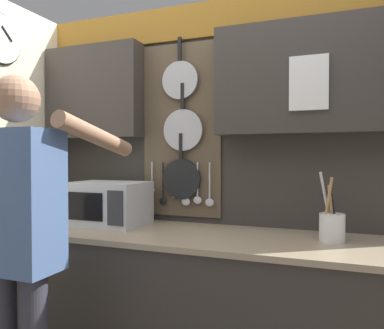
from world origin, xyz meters
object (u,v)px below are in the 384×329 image
object	(u,v)px
knife_block	(67,205)
utensil_crock	(332,226)
microwave	(108,203)
person	(19,230)

from	to	relation	value
knife_block	utensil_crock	distance (m)	1.63
microwave	knife_block	xyz separation A→B (m)	(-0.32, 0.00, -0.02)
knife_block	person	xyz separation A→B (m)	(0.32, -0.71, -0.01)
utensil_crock	person	distance (m)	1.49
knife_block	person	size ratio (longest dim) A/B	0.17
utensil_crock	microwave	bearing A→B (deg)	-179.95
knife_block	utensil_crock	xyz separation A→B (m)	(1.63, 0.00, -0.03)
knife_block	utensil_crock	size ratio (longest dim) A/B	0.84
microwave	person	size ratio (longest dim) A/B	0.27
microwave	knife_block	world-z (taller)	knife_block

